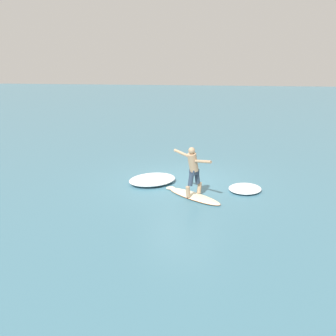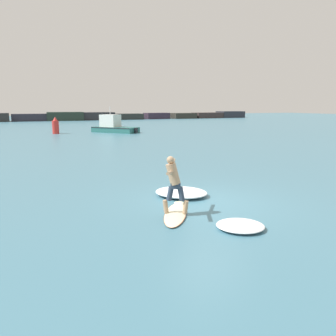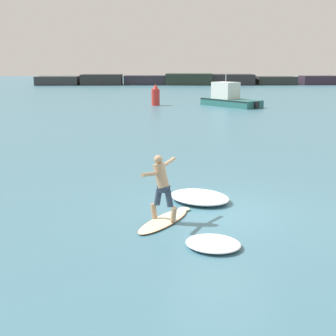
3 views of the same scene
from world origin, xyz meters
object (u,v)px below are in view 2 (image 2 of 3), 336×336
(surfboard, at_px, (176,214))
(fishing_boat_near_jetty, at_px, (113,126))
(channel_marker_buoy, at_px, (56,126))
(surfer, at_px, (174,180))

(surfboard, distance_m, fishing_boat_near_jetty, 29.54)
(surfboard, height_order, fishing_boat_near_jetty, fishing_boat_near_jetty)
(channel_marker_buoy, bearing_deg, fishing_boat_near_jetty, -5.37)
(surfer, relative_size, channel_marker_buoy, 0.87)
(surfer, height_order, fishing_boat_near_jetty, fishing_boat_near_jetty)
(fishing_boat_near_jetty, xyz_separation_m, channel_marker_buoy, (-6.18, 0.58, 0.15))
(surfer, height_order, channel_marker_buoy, channel_marker_buoy)
(surfer, relative_size, fishing_boat_near_jetty, 0.28)
(surfer, bearing_deg, fishing_boat_near_jetty, 78.55)
(fishing_boat_near_jetty, relative_size, channel_marker_buoy, 3.11)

